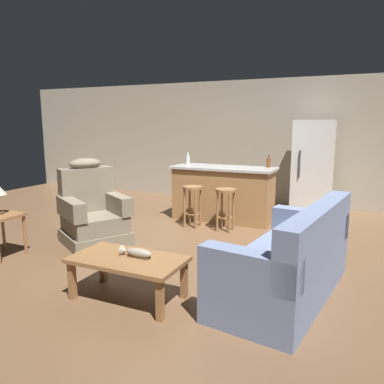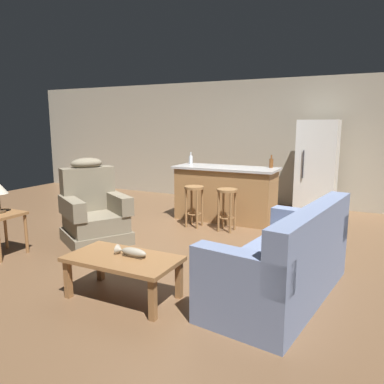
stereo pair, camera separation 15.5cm
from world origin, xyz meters
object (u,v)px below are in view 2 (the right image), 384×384
object	(u,v)px
fish_figurine	(131,252)
bar_stool_right	(227,202)
recliner_near_lamp	(94,212)
refrigerator	(317,168)
bar_stool_left	(194,199)
couch	(286,264)
end_table	(1,221)
bottle_short_amber	(271,163)
coffee_table	(123,262)
kitchen_island	(225,194)
bottle_tall_green	(191,160)

from	to	relation	value
fish_figurine	bar_stool_right	world-z (taller)	bar_stool_right
recliner_near_lamp	refrigerator	xyz separation A→B (m)	(2.63, 3.16, 0.46)
bar_stool_right	bar_stool_left	bearing A→B (deg)	180.00
bar_stool_right	fish_figurine	bearing A→B (deg)	-89.97
fish_figurine	bar_stool_right	bearing A→B (deg)	90.03
couch	recliner_near_lamp	xyz separation A→B (m)	(-2.90, 0.57, 0.08)
end_table	bar_stool_left	distance (m)	2.85
bar_stool_left	refrigerator	world-z (taller)	refrigerator
fish_figurine	bar_stool_left	size ratio (longest dim) A/B	0.50
end_table	bottle_short_amber	distance (m)	4.20
coffee_table	couch	distance (m)	1.59
bar_stool_right	recliner_near_lamp	bearing A→B (deg)	-139.29
couch	bar_stool_right	distance (m)	2.34
kitchen_island	refrigerator	xyz separation A→B (m)	(1.35, 1.20, 0.40)
bar_stool_right	bottle_short_amber	size ratio (longest dim) A/B	3.10
couch	end_table	bearing A→B (deg)	15.15
bar_stool_right	bottle_tall_green	size ratio (longest dim) A/B	3.08
recliner_near_lamp	refrigerator	bearing A→B (deg)	81.36
coffee_table	fish_figurine	world-z (taller)	fish_figurine
end_table	refrigerator	bearing A→B (deg)	51.86
couch	bar_stool_left	world-z (taller)	couch
refrigerator	recliner_near_lamp	bearing A→B (deg)	-129.70
recliner_near_lamp	bar_stool_left	bearing A→B (deg)	84.95
end_table	bottle_tall_green	size ratio (longest dim) A/B	2.53
fish_figurine	couch	bearing A→B (deg)	26.37
coffee_table	end_table	world-z (taller)	end_table
bottle_tall_green	recliner_near_lamp	bearing A→B (deg)	-104.26
recliner_near_lamp	end_table	distance (m)	1.20
recliner_near_lamp	refrigerator	distance (m)	4.14
kitchen_island	bottle_short_amber	distance (m)	0.95
couch	bottle_tall_green	world-z (taller)	bottle_tall_green
refrigerator	bottle_tall_green	size ratio (longest dim) A/B	7.96
end_table	fish_figurine	bearing A→B (deg)	-6.15
bar_stool_right	refrigerator	xyz separation A→B (m)	(1.08, 1.83, 0.41)
coffee_table	kitchen_island	world-z (taller)	kitchen_island
kitchen_island	recliner_near_lamp	bearing A→B (deg)	-123.02
bar_stool_left	fish_figurine	bearing A→B (deg)	-77.36
bar_stool_left	recliner_near_lamp	bearing A→B (deg)	-126.11
couch	bottle_tall_green	distance (m)	3.64
kitchen_island	refrigerator	distance (m)	1.85
bar_stool_left	refrigerator	bearing A→B (deg)	47.90
kitchen_island	bar_stool_right	size ratio (longest dim) A/B	2.65
coffee_table	recliner_near_lamp	bearing A→B (deg)	138.92
recliner_near_lamp	bottle_tall_green	size ratio (longest dim) A/B	5.43
coffee_table	couch	world-z (taller)	couch
coffee_table	bar_stool_right	world-z (taller)	bar_stool_right
kitchen_island	bottle_tall_green	world-z (taller)	bottle_tall_green
end_table	refrigerator	distance (m)	5.32
recliner_near_lamp	bottle_tall_green	bearing A→B (deg)	106.80
end_table	bar_stool_left	size ratio (longest dim) A/B	0.82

